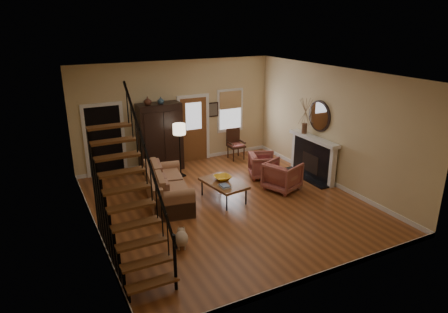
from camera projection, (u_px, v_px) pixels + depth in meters
name	position (u px, v px, depth m)	size (l,w,h in m)	color
room	(185.00, 133.00, 11.03)	(7.00, 7.33, 3.30)	#954F25
staircase	(128.00, 184.00, 7.41)	(0.94, 2.80, 3.20)	brown
fireplace	(314.00, 153.00, 11.74)	(0.33, 1.95, 2.30)	black
armoire	(160.00, 137.00, 12.22)	(1.30, 0.60, 2.10)	black
vase_a	(148.00, 101.00, 11.60)	(0.24, 0.24, 0.25)	#4C2619
vase_b	(161.00, 100.00, 11.78)	(0.20, 0.20, 0.21)	#334C60
sofa	(168.00, 187.00, 10.23)	(0.97, 2.24, 0.84)	#A06B48
coffee_table	(223.00, 191.00, 10.39)	(0.76, 1.30, 0.50)	brown
bowl	(223.00, 178.00, 10.43)	(0.44, 0.44, 0.11)	gold
books	(225.00, 186.00, 9.99)	(0.24, 0.32, 0.06)	beige
armchair_left	(282.00, 176.00, 10.97)	(0.85, 0.87, 0.80)	maroon
armchair_right	(263.00, 166.00, 11.84)	(0.77, 0.80, 0.73)	maroon
floor_lamp	(180.00, 151.00, 11.75)	(0.37, 0.37, 1.62)	black
side_chair	(236.00, 144.00, 13.33)	(0.54, 0.54, 1.02)	#3B1F12
dog	(182.00, 240.00, 8.25)	(0.28, 0.48, 0.35)	tan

